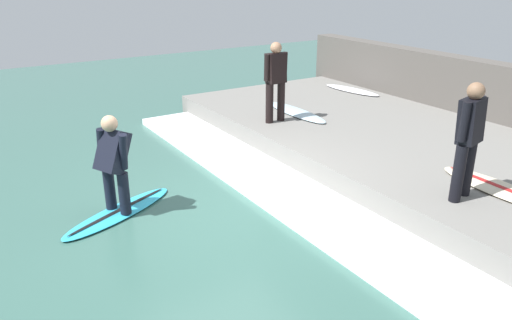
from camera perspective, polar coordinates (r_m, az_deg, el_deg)
ground_plane at (r=7.61m, az=-3.41°, el=-5.70°), size 28.00×28.00×0.00m
concrete_ledge at (r=9.78m, az=16.55°, el=1.22°), size 4.40×10.29×0.48m
back_wall at (r=11.53m, az=25.07°, el=6.06°), size 0.50×10.81×1.63m
wave_foam_crest at (r=8.09m, az=3.14°, el=-3.48°), size 1.15×9.78×0.13m
surfboard_riding at (r=7.73m, az=-15.37°, el=-5.76°), size 2.03×1.28×0.07m
surfer_riding at (r=7.40m, az=-15.99°, el=0.05°), size 0.58×0.62×1.46m
surfer_waiting_near at (r=7.10m, az=23.15°, el=2.62°), size 0.54×0.33×1.60m
surfboard_waiting_near at (r=7.86m, az=26.19°, el=-2.99°), size 0.63×1.94×0.07m
surfer_waiting_far at (r=10.04m, az=2.26°, el=9.36°), size 0.55×0.28×1.60m
surfboard_waiting_far at (r=10.86m, az=4.63°, el=5.49°), size 0.53×1.96×0.06m
surfboard_spare at (r=13.06m, az=10.89°, el=7.87°), size 0.67×1.72×0.06m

